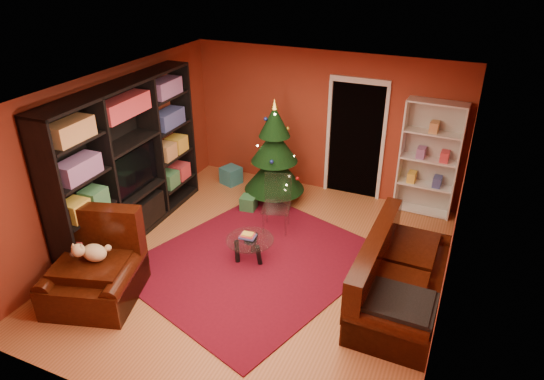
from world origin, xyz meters
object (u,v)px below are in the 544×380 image
at_px(acrylic_chair, 276,208).
at_px(rug, 255,261).
at_px(gift_box_teal, 231,175).
at_px(coffee_table, 250,249).
at_px(gift_box_red, 287,186).
at_px(gift_box_green, 249,203).
at_px(media_unit, 128,162).
at_px(dog, 95,253).
at_px(armchair, 92,269).
at_px(christmas_tree, 274,153).
at_px(sofa, 404,272).
at_px(white_bookshelf, 429,159).

bearing_deg(acrylic_chair, rug, -101.46).
height_order(gift_box_teal, coffee_table, coffee_table).
bearing_deg(gift_box_teal, gift_box_red, 5.85).
bearing_deg(gift_box_green, media_unit, -136.34).
bearing_deg(rug, acrylic_chair, 93.45).
relative_size(dog, acrylic_chair, 0.47).
height_order(gift_box_red, armchair, armchair).
distance_m(media_unit, acrylic_chair, 2.41).
height_order(christmas_tree, coffee_table, christmas_tree).
height_order(armchair, sofa, sofa).
xyz_separation_m(christmas_tree, acrylic_chair, (0.44, -0.95, -0.50)).
bearing_deg(gift_box_red, media_unit, -127.66).
xyz_separation_m(dog, acrylic_chair, (1.48, 2.45, -0.27)).
bearing_deg(armchair, gift_box_red, 56.82).
height_order(sofa, acrylic_chair, sofa).
xyz_separation_m(armchair, acrylic_chair, (1.51, 2.51, -0.04)).
bearing_deg(armchair, white_bookshelf, 32.17).
bearing_deg(media_unit, coffee_table, -2.50).
bearing_deg(white_bookshelf, dog, -128.94).
distance_m(christmas_tree, sofa, 3.28).
bearing_deg(sofa, gift_box_teal, 60.02).
bearing_deg(acrylic_chair, gift_box_teal, 125.22).
bearing_deg(gift_box_green, gift_box_red, 69.26).
distance_m(gift_box_red, dog, 4.01).
xyz_separation_m(rug, coffee_table, (-0.09, 0.03, 0.18)).
distance_m(media_unit, white_bookshelf, 4.88).
bearing_deg(gift_box_red, acrylic_chair, -74.99).
distance_m(gift_box_green, sofa, 3.24).
distance_m(dog, sofa, 3.97).
distance_m(rug, armchair, 2.27).
bearing_deg(armchair, christmas_tree, 56.11).
relative_size(gift_box_green, dog, 0.65).
bearing_deg(dog, gift_box_teal, 73.56).
bearing_deg(media_unit, gift_box_teal, 72.32).
xyz_separation_m(armchair, sofa, (3.71, 1.55, 0.00)).
bearing_deg(dog, white_bookshelf, 32.00).
bearing_deg(sofa, armchair, 113.62).
xyz_separation_m(gift_box_teal, coffee_table, (1.47, -2.16, 0.02)).
bearing_deg(armchair, gift_box_teal, 73.04).
xyz_separation_m(gift_box_green, sofa, (2.91, -1.39, 0.34)).
bearing_deg(acrylic_chair, gift_box_red, 90.09).
height_order(media_unit, gift_box_red, media_unit).
xyz_separation_m(christmas_tree, gift_box_green, (-0.27, -0.51, -0.80)).
bearing_deg(christmas_tree, sofa, -35.83).
height_order(rug, gift_box_red, gift_box_red).
bearing_deg(media_unit, gift_box_green, 41.86).
xyz_separation_m(christmas_tree, white_bookshelf, (2.53, 0.66, 0.06)).
xyz_separation_m(media_unit, acrylic_chair, (2.10, 0.89, -0.79)).
height_order(gift_box_red, sofa, sofa).
relative_size(gift_box_teal, sofa, 0.15).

